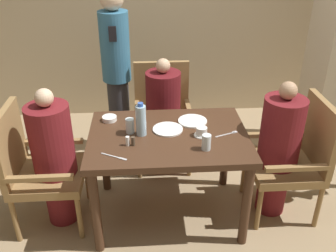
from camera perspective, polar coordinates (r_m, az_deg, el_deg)
ground_plane at (r=3.26m, az=0.05°, el=-12.99°), size 16.00×16.00×0.00m
dining_table at (r=2.87m, az=0.06°, el=-3.15°), size 1.20×0.86×0.76m
chair_left_side at (r=3.05m, az=-19.54°, el=-5.63°), size 0.54×0.54×0.99m
diner_in_left_chair at (r=2.98m, az=-16.93°, el=-4.58°), size 0.32×0.32×1.16m
chair_far_side at (r=3.67m, az=-0.84°, el=2.16°), size 0.54×0.54×0.99m
diner_in_far_chair at (r=3.51m, az=-0.71°, el=1.75°), size 0.32×0.32×1.12m
chair_right_side at (r=3.16m, az=18.91°, el=-4.25°), size 0.54×0.54×0.99m
diner_in_right_chair at (r=3.07m, az=16.49°, el=-3.36°), size 0.32×0.32×1.16m
standing_host at (r=3.76m, az=-7.87°, el=8.66°), size 0.28×0.32×1.67m
plate_main_left at (r=2.87m, az=-0.13°, el=-0.50°), size 0.23×0.23×0.01m
plate_main_right at (r=3.00m, az=3.76°, el=0.77°), size 0.23×0.23×0.01m
teacup_with_saucer at (r=2.79m, az=5.13°, el=-0.90°), size 0.11×0.11×0.07m
bowl_small at (r=3.04m, az=-8.91°, el=1.15°), size 0.12×0.12×0.04m
water_bottle at (r=2.76m, az=-4.14°, el=0.91°), size 0.08×0.08×0.26m
glass_tall_near at (r=2.62m, az=5.87°, el=-2.47°), size 0.06×0.06×0.12m
glass_tall_mid at (r=2.83m, az=-5.83°, el=0.02°), size 0.06×0.06×0.12m
salt_shaker at (r=2.67m, az=-6.18°, el=-2.30°), size 0.03×0.03×0.07m
pepper_shaker at (r=2.67m, az=-5.34°, el=-2.31°), size 0.03×0.03×0.07m
fork_beside_plate at (r=2.85m, az=9.25°, el=-1.17°), size 0.18×0.08×0.00m
knife_beside_plate at (r=2.57m, az=-8.05°, el=-4.68°), size 0.18×0.11×0.00m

